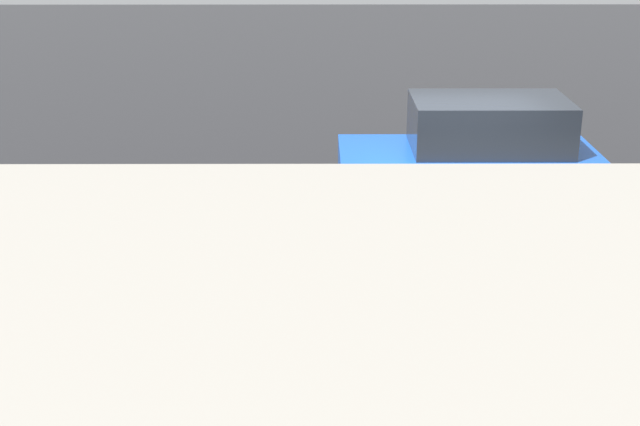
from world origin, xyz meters
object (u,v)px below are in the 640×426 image
object	(u,v)px
moving_hatchback	(472,165)
sign_post	(66,254)
pedestrian	(131,292)
fire_hydrant	(192,309)

from	to	relation	value
moving_hatchback	sign_post	world-z (taller)	sign_post
moving_hatchback	pedestrian	size ratio (longest dim) A/B	3.20
fire_hydrant	moving_hatchback	bearing A→B (deg)	-136.10
moving_hatchback	sign_post	xyz separation A→B (m)	(4.89, 4.85, 0.55)
sign_post	pedestrian	bearing A→B (deg)	-111.22
moving_hatchback	pedestrian	distance (m)	5.93
moving_hatchback	fire_hydrant	world-z (taller)	moving_hatchback
sign_post	fire_hydrant	bearing A→B (deg)	-132.47
fire_hydrant	sign_post	distance (m)	1.95
pedestrian	sign_post	world-z (taller)	sign_post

